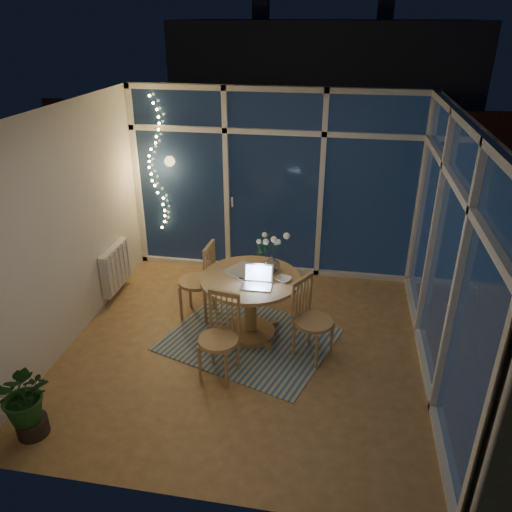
# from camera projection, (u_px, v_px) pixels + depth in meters

# --- Properties ---
(floor) EXTENTS (4.00, 4.00, 0.00)m
(floor) POSITION_uv_depth(u_px,v_px,m) (247.00, 348.00, 5.66)
(floor) COLOR brown
(floor) RESTS_ON ground
(ceiling) EXTENTS (4.00, 4.00, 0.00)m
(ceiling) POSITION_uv_depth(u_px,v_px,m) (245.00, 113.00, 4.52)
(ceiling) COLOR silver
(ceiling) RESTS_ON wall_back
(wall_back) EXTENTS (4.00, 0.04, 2.60)m
(wall_back) POSITION_uv_depth(u_px,v_px,m) (274.00, 184.00, 6.86)
(wall_back) COLOR silver
(wall_back) RESTS_ON floor
(wall_front) EXTENTS (4.00, 0.04, 2.60)m
(wall_front) POSITION_uv_depth(u_px,v_px,m) (188.00, 366.00, 3.32)
(wall_front) COLOR silver
(wall_front) RESTS_ON floor
(wall_left) EXTENTS (0.04, 4.00, 2.60)m
(wall_left) POSITION_uv_depth(u_px,v_px,m) (65.00, 230.00, 5.40)
(wall_left) COLOR silver
(wall_left) RESTS_ON floor
(wall_right) EXTENTS (0.04, 4.00, 2.60)m
(wall_right) POSITION_uv_depth(u_px,v_px,m) (451.00, 259.00, 4.77)
(wall_right) COLOR silver
(wall_right) RESTS_ON floor
(window_wall_back) EXTENTS (4.00, 0.10, 2.60)m
(window_wall_back) POSITION_uv_depth(u_px,v_px,m) (273.00, 185.00, 6.83)
(window_wall_back) COLOR silver
(window_wall_back) RESTS_ON floor
(window_wall_right) EXTENTS (0.10, 4.00, 2.60)m
(window_wall_right) POSITION_uv_depth(u_px,v_px,m) (446.00, 258.00, 4.78)
(window_wall_right) COLOR silver
(window_wall_right) RESTS_ON floor
(radiator) EXTENTS (0.10, 0.70, 0.58)m
(radiator) POSITION_uv_depth(u_px,v_px,m) (116.00, 267.00, 6.58)
(radiator) COLOR silver
(radiator) RESTS_ON wall_left
(fairy_lights) EXTENTS (0.24, 0.10, 1.85)m
(fairy_lights) POSITION_uv_depth(u_px,v_px,m) (155.00, 165.00, 6.92)
(fairy_lights) COLOR #EBC05E
(fairy_lights) RESTS_ON window_wall_back
(garden_patio) EXTENTS (12.00, 6.00, 0.10)m
(garden_patio) POSITION_uv_depth(u_px,v_px,m) (319.00, 206.00, 10.03)
(garden_patio) COLOR black
(garden_patio) RESTS_ON ground
(garden_fence) EXTENTS (11.00, 0.08, 1.80)m
(garden_fence) POSITION_uv_depth(u_px,v_px,m) (298.00, 151.00, 10.14)
(garden_fence) COLOR #351B13
(garden_fence) RESTS_ON ground
(neighbour_roof) EXTENTS (7.00, 3.00, 2.20)m
(neighbour_roof) POSITION_uv_depth(u_px,v_px,m) (324.00, 69.00, 12.18)
(neighbour_roof) COLOR #32343C
(neighbour_roof) RESTS_ON ground
(garden_shrubs) EXTENTS (0.90, 0.90, 0.90)m
(garden_shrubs) POSITION_uv_depth(u_px,v_px,m) (239.00, 205.00, 8.60)
(garden_shrubs) COLOR black
(garden_shrubs) RESTS_ON ground
(rug) EXTENTS (2.17, 1.94, 0.01)m
(rug) POSITION_uv_depth(u_px,v_px,m) (249.00, 339.00, 5.80)
(rug) COLOR #B9B296
(rug) RESTS_ON floor
(dining_table) EXTENTS (1.43, 1.43, 0.77)m
(dining_table) POSITION_uv_depth(u_px,v_px,m) (251.00, 307.00, 5.72)
(dining_table) COLOR #AB794D
(dining_table) RESTS_ON floor
(chair_left) EXTENTS (0.50, 0.50, 1.00)m
(chair_left) POSITION_uv_depth(u_px,v_px,m) (196.00, 280.00, 6.06)
(chair_left) COLOR #AB794D
(chair_left) RESTS_ON floor
(chair_right) EXTENTS (0.60, 0.60, 0.94)m
(chair_right) POSITION_uv_depth(u_px,v_px,m) (314.00, 320.00, 5.31)
(chair_right) COLOR #AB794D
(chair_right) RESTS_ON floor
(chair_front) EXTENTS (0.50, 0.50, 0.93)m
(chair_front) POSITION_uv_depth(u_px,v_px,m) (218.00, 338.00, 5.03)
(chair_front) COLOR #AB794D
(chair_front) RESTS_ON floor
(laptop) EXTENTS (0.33, 0.28, 0.23)m
(laptop) POSITION_uv_depth(u_px,v_px,m) (257.00, 277.00, 5.31)
(laptop) COLOR silver
(laptop) RESTS_ON dining_table
(flower_vase) EXTENTS (0.26, 0.26, 0.21)m
(flower_vase) POSITION_uv_depth(u_px,v_px,m) (272.00, 263.00, 5.65)
(flower_vase) COLOR silver
(flower_vase) RESTS_ON dining_table
(bowl) EXTENTS (0.19, 0.19, 0.04)m
(bowl) POSITION_uv_depth(u_px,v_px,m) (284.00, 279.00, 5.47)
(bowl) COLOR silver
(bowl) RESTS_ON dining_table
(newspapers) EXTENTS (0.53, 0.52, 0.01)m
(newspapers) POSITION_uv_depth(u_px,v_px,m) (245.00, 272.00, 5.64)
(newspapers) COLOR beige
(newspapers) RESTS_ON dining_table
(phone) EXTENTS (0.12, 0.09, 0.01)m
(phone) POSITION_uv_depth(u_px,v_px,m) (244.00, 278.00, 5.52)
(phone) COLOR black
(phone) RESTS_ON dining_table
(potted_plant) EXTENTS (0.64, 0.59, 0.76)m
(potted_plant) POSITION_uv_depth(u_px,v_px,m) (26.00, 400.00, 4.34)
(potted_plant) COLOR #17411A
(potted_plant) RESTS_ON floor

